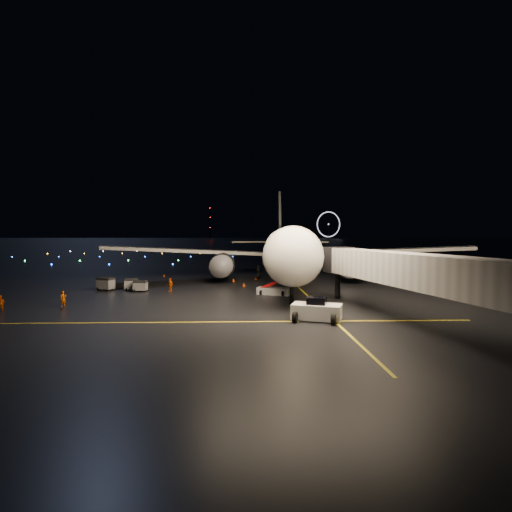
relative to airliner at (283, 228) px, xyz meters
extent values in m
plane|color=black|center=(-10.98, 272.12, -9.49)|extent=(2000.00, 2000.00, 0.00)
cube|color=yellow|center=(1.02, -12.88, -9.48)|extent=(0.25, 80.00, 0.02)
cube|color=yellow|center=(-15.98, -37.88, -9.48)|extent=(60.00, 0.25, 0.02)
cube|color=silver|center=(-0.60, -37.35, -8.39)|extent=(5.17, 3.82, 2.20)
imported|color=#F25802|center=(-27.96, -29.41, -8.57)|extent=(0.75, 0.80, 1.84)
imported|color=#F25802|center=(-33.50, -31.71, -8.65)|extent=(0.84, 0.67, 1.69)
imported|color=#F25802|center=(-18.07, -17.55, -8.54)|extent=(1.15, 1.07, 1.90)
cone|color=#FF4A00|center=(-7.45, -12.24, -9.21)|extent=(0.62, 0.62, 0.55)
cone|color=#FF4A00|center=(-5.28, -3.17, -9.25)|extent=(0.54, 0.54, 0.47)
cone|color=#FF4A00|center=(-9.25, -5.48, -9.22)|extent=(0.57, 0.57, 0.54)
cone|color=#FF4A00|center=(-22.93, 2.92, -9.24)|extent=(0.58, 0.58, 0.50)
cylinder|color=black|center=(-70.98, 712.12, 22.51)|extent=(1.80, 1.80, 64.00)
cube|color=gray|center=(-22.38, -17.25, -8.72)|extent=(1.89, 1.38, 1.54)
cube|color=gray|center=(-24.14, -15.70, -8.64)|extent=(2.33, 1.96, 1.69)
cube|color=gray|center=(-27.79, -15.86, -8.56)|extent=(2.60, 2.22, 1.87)
camera|label=1|loc=(-7.69, -74.86, -1.32)|focal=28.00mm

